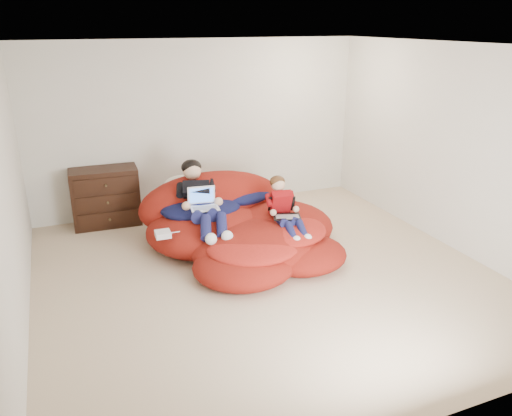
{
  "coord_description": "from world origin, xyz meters",
  "views": [
    {
      "loc": [
        -2.03,
        -4.65,
        2.72
      ],
      "look_at": [
        0.01,
        0.34,
        0.7
      ],
      "focal_mm": 35.0,
      "sensor_mm": 36.0,
      "label": 1
    }
  ],
  "objects_px": {
    "dresser": "(106,197)",
    "laptop_white": "(203,202)",
    "laptop_black": "(285,211)",
    "younger_boy": "(284,206)",
    "older_boy": "(200,196)",
    "beanbag_pile": "(240,228)"
  },
  "relations": [
    {
      "from": "older_boy",
      "to": "laptop_white",
      "type": "distance_m",
      "value": 0.14
    },
    {
      "from": "dresser",
      "to": "laptop_black",
      "type": "xyz_separation_m",
      "value": [
        1.93,
        -1.77,
        0.14
      ]
    },
    {
      "from": "older_boy",
      "to": "laptop_white",
      "type": "height_order",
      "value": "older_boy"
    },
    {
      "from": "dresser",
      "to": "laptop_black",
      "type": "bearing_deg",
      "value": -42.46
    },
    {
      "from": "laptop_white",
      "to": "laptop_black",
      "type": "height_order",
      "value": "laptop_white"
    },
    {
      "from": "beanbag_pile",
      "to": "laptop_black",
      "type": "distance_m",
      "value": 0.64
    },
    {
      "from": "younger_boy",
      "to": "laptop_white",
      "type": "height_order",
      "value": "younger_boy"
    },
    {
      "from": "dresser",
      "to": "laptop_black",
      "type": "distance_m",
      "value": 2.62
    },
    {
      "from": "dresser",
      "to": "younger_boy",
      "type": "height_order",
      "value": "younger_boy"
    },
    {
      "from": "older_boy",
      "to": "younger_boy",
      "type": "relative_size",
      "value": 1.51
    },
    {
      "from": "younger_boy",
      "to": "laptop_white",
      "type": "relative_size",
      "value": 2.31
    },
    {
      "from": "older_boy",
      "to": "laptop_black",
      "type": "distance_m",
      "value": 1.07
    },
    {
      "from": "younger_boy",
      "to": "laptop_black",
      "type": "xyz_separation_m",
      "value": [
        0.0,
        -0.02,
        -0.05
      ]
    },
    {
      "from": "older_boy",
      "to": "laptop_black",
      "type": "xyz_separation_m",
      "value": [
        0.9,
        -0.56,
        -0.13
      ]
    },
    {
      "from": "dresser",
      "to": "laptop_black",
      "type": "relative_size",
      "value": 2.2
    },
    {
      "from": "older_boy",
      "to": "laptop_black",
      "type": "height_order",
      "value": "older_boy"
    },
    {
      "from": "laptop_black",
      "to": "laptop_white",
      "type": "bearing_deg",
      "value": 154.72
    },
    {
      "from": "beanbag_pile",
      "to": "younger_boy",
      "type": "xyz_separation_m",
      "value": [
        0.45,
        -0.33,
        0.34
      ]
    },
    {
      "from": "dresser",
      "to": "laptop_white",
      "type": "height_order",
      "value": "laptop_white"
    },
    {
      "from": "dresser",
      "to": "younger_boy",
      "type": "bearing_deg",
      "value": -42.18
    },
    {
      "from": "younger_boy",
      "to": "laptop_black",
      "type": "relative_size",
      "value": 2.0
    },
    {
      "from": "beanbag_pile",
      "to": "older_boy",
      "type": "xyz_separation_m",
      "value": [
        -0.45,
        0.22,
        0.41
      ]
    }
  ]
}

